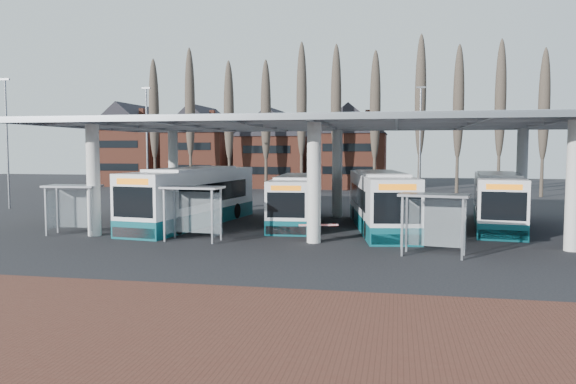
% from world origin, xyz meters
% --- Properties ---
extents(ground, '(140.00, 140.00, 0.00)m').
position_xyz_m(ground, '(0.00, 0.00, 0.00)').
color(ground, black).
rests_on(ground, ground).
extents(brick_strip, '(70.00, 10.00, 0.03)m').
position_xyz_m(brick_strip, '(0.00, -12.00, 0.01)').
color(brick_strip, '#502C20').
rests_on(brick_strip, ground).
extents(station_canopy, '(32.00, 16.00, 6.34)m').
position_xyz_m(station_canopy, '(0.00, 8.00, 5.68)').
color(station_canopy, silver).
rests_on(station_canopy, ground).
extents(poplar_row, '(45.10, 1.10, 14.50)m').
position_xyz_m(poplar_row, '(0.00, 33.00, 8.78)').
color(poplar_row, '#473D33').
rests_on(poplar_row, ground).
extents(townhouse_row, '(36.80, 10.30, 12.25)m').
position_xyz_m(townhouse_row, '(-15.75, 44.00, 5.94)').
color(townhouse_row, brown).
rests_on(townhouse_row, ground).
extents(lamp_post_a, '(0.80, 0.16, 10.17)m').
position_xyz_m(lamp_post_a, '(-18.00, 22.00, 5.34)').
color(lamp_post_a, slate).
rests_on(lamp_post_a, ground).
extents(lamp_post_b, '(0.80, 0.16, 10.17)m').
position_xyz_m(lamp_post_b, '(6.00, 26.00, 5.34)').
color(lamp_post_b, slate).
rests_on(lamp_post_b, ground).
extents(lamp_post_d, '(0.80, 0.16, 10.17)m').
position_xyz_m(lamp_post_d, '(-26.00, 14.00, 5.34)').
color(lamp_post_d, slate).
rests_on(lamp_post_d, ground).
extents(bus_0, '(4.43, 13.00, 3.54)m').
position_xyz_m(bus_0, '(-8.36, 7.87, 1.67)').
color(bus_0, white).
rests_on(bus_0, ground).
extents(bus_1, '(3.08, 11.10, 3.05)m').
position_xyz_m(bus_1, '(-2.14, 9.73, 1.44)').
color(bus_1, white).
rests_on(bus_1, ground).
extents(bus_2, '(4.49, 12.36, 3.36)m').
position_xyz_m(bus_2, '(3.11, 8.09, 1.58)').
color(bus_2, white).
rests_on(bus_2, ground).
extents(bus_3, '(3.80, 11.89, 3.25)m').
position_xyz_m(bus_3, '(10.04, 10.54, 1.53)').
color(bus_3, white).
rests_on(bus_3, ground).
extents(shelter_0, '(3.01, 1.64, 2.72)m').
position_xyz_m(shelter_0, '(-13.28, 2.69, 1.98)').
color(shelter_0, gray).
rests_on(shelter_0, ground).
extents(shelter_1, '(3.09, 1.68, 2.79)m').
position_xyz_m(shelter_1, '(-6.10, 1.95, 2.03)').
color(shelter_1, gray).
rests_on(shelter_1, ground).
extents(shelter_2, '(3.16, 1.98, 2.73)m').
position_xyz_m(shelter_2, '(5.68, 0.17, 1.98)').
color(shelter_2, gray).
rests_on(shelter_2, ground).
extents(barrier, '(1.95, 0.78, 1.00)m').
position_xyz_m(barrier, '(0.21, 2.84, 0.77)').
color(barrier, black).
rests_on(barrier, ground).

